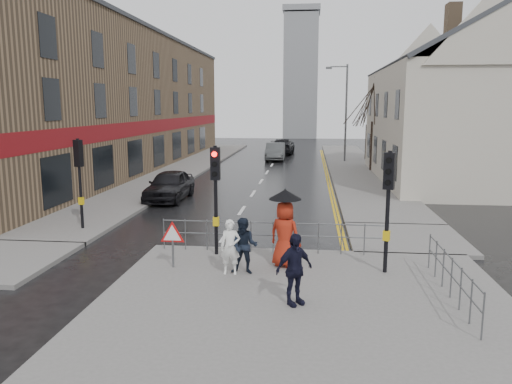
% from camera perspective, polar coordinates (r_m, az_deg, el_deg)
% --- Properties ---
extents(ground, '(120.00, 120.00, 0.00)m').
position_cam_1_polar(ground, '(15.70, -5.38, -7.74)').
color(ground, black).
rests_on(ground, ground).
extents(near_pavement, '(10.00, 9.00, 0.14)m').
position_cam_1_polar(near_pavement, '(12.09, 5.58, -12.86)').
color(near_pavement, '#605E5B').
rests_on(near_pavement, ground).
extents(left_pavement, '(4.00, 44.00, 0.14)m').
position_cam_1_polar(left_pavement, '(39.13, -8.01, 2.86)').
color(left_pavement, '#605E5B').
rests_on(left_pavement, ground).
extents(right_pavement, '(4.00, 40.00, 0.14)m').
position_cam_1_polar(right_pavement, '(40.08, 11.08, 2.93)').
color(right_pavement, '#605E5B').
rests_on(right_pavement, ground).
extents(pavement_bridge_right, '(4.00, 4.20, 0.14)m').
position_cam_1_polar(pavement_bridge_right, '(18.58, 16.72, -5.12)').
color(pavement_bridge_right, '#605E5B').
rests_on(pavement_bridge_right, ground).
extents(building_left_terrace, '(8.00, 42.00, 10.00)m').
position_cam_1_polar(building_left_terrace, '(39.63, -16.39, 9.79)').
color(building_left_terrace, brown).
rests_on(building_left_terrace, ground).
extents(building_right_cream, '(9.00, 16.40, 10.10)m').
position_cam_1_polar(building_right_cream, '(33.86, 21.79, 9.20)').
color(building_right_cream, '#BDB5A5').
rests_on(building_right_cream, ground).
extents(church_tower, '(5.00, 5.00, 18.00)m').
position_cam_1_polar(church_tower, '(76.80, 5.14, 12.93)').
color(church_tower, gray).
rests_on(church_tower, ground).
extents(traffic_signal_near_left, '(0.28, 0.27, 3.40)m').
position_cam_1_polar(traffic_signal_near_left, '(15.30, -4.65, 1.27)').
color(traffic_signal_near_left, black).
rests_on(traffic_signal_near_left, near_pavement).
extents(traffic_signal_near_right, '(0.34, 0.33, 3.40)m').
position_cam_1_polar(traffic_signal_near_right, '(14.01, 14.90, 0.18)').
color(traffic_signal_near_right, black).
rests_on(traffic_signal_near_right, near_pavement).
extents(traffic_signal_far_left, '(0.34, 0.33, 3.40)m').
position_cam_1_polar(traffic_signal_far_left, '(19.76, -19.55, 2.66)').
color(traffic_signal_far_left, black).
rests_on(traffic_signal_far_left, left_pavement).
extents(guard_railing_front, '(7.14, 0.04, 1.00)m').
position_cam_1_polar(guard_railing_front, '(15.78, 1.98, -4.37)').
color(guard_railing_front, '#595B5E').
rests_on(guard_railing_front, near_pavement).
extents(guard_railing_side, '(0.04, 4.54, 1.00)m').
position_cam_1_polar(guard_railing_side, '(12.99, 21.48, -8.25)').
color(guard_railing_side, '#595B5E').
rests_on(guard_railing_side, near_pavement).
extents(warning_sign, '(0.80, 0.07, 1.35)m').
position_cam_1_polar(warning_sign, '(14.47, -9.53, -5.06)').
color(warning_sign, '#595B5E').
rests_on(warning_sign, near_pavement).
extents(street_lamp, '(1.83, 0.25, 8.00)m').
position_cam_1_polar(street_lamp, '(42.75, 10.03, 9.61)').
color(street_lamp, '#595B5E').
rests_on(street_lamp, right_pavement).
extents(tree_near, '(2.40, 2.40, 6.58)m').
position_cam_1_polar(tree_near, '(36.93, 13.30, 10.17)').
color(tree_near, black).
rests_on(tree_near, right_pavement).
extents(tree_far, '(2.40, 2.40, 5.64)m').
position_cam_1_polar(tree_far, '(44.93, 12.66, 9.16)').
color(tree_far, black).
rests_on(tree_far, right_pavement).
extents(pedestrian_a, '(0.58, 0.40, 1.52)m').
position_cam_1_polar(pedestrian_a, '(13.78, -2.95, -6.30)').
color(pedestrian_a, white).
rests_on(pedestrian_a, near_pavement).
extents(pedestrian_b, '(0.80, 0.65, 1.56)m').
position_cam_1_polar(pedestrian_b, '(13.79, -1.34, -6.18)').
color(pedestrian_b, black).
rests_on(pedestrian_b, near_pavement).
extents(pedestrian_with_umbrella, '(1.10, 0.96, 2.25)m').
position_cam_1_polar(pedestrian_with_umbrella, '(14.32, 3.31, -3.96)').
color(pedestrian_with_umbrella, '#A42513').
rests_on(pedestrian_with_umbrella, near_pavement).
extents(pedestrian_d, '(1.04, 0.95, 1.70)m').
position_cam_1_polar(pedestrian_d, '(11.69, 4.39, -8.80)').
color(pedestrian_d, black).
rests_on(pedestrian_d, near_pavement).
extents(car_parked, '(1.87, 4.49, 1.52)m').
position_cam_1_polar(car_parked, '(25.67, -9.85, 0.77)').
color(car_parked, black).
rests_on(car_parked, ground).
extents(car_mid, '(1.70, 4.64, 1.52)m').
position_cam_1_polar(car_mid, '(44.28, 2.22, 4.64)').
color(car_mid, '#434648').
rests_on(car_mid, ground).
extents(car_far, '(2.27, 5.34, 1.54)m').
position_cam_1_polar(car_far, '(50.18, 3.09, 5.24)').
color(car_far, black).
rests_on(car_far, ground).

